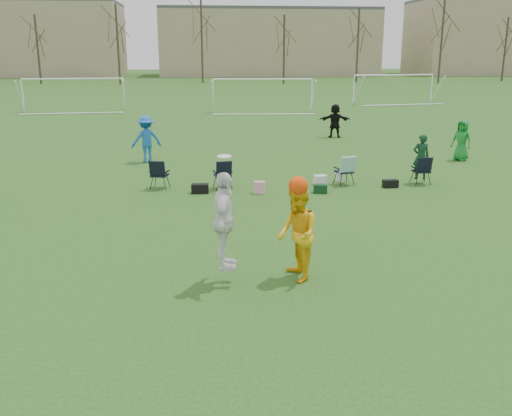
{
  "coord_description": "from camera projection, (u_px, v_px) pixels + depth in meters",
  "views": [
    {
      "loc": [
        -0.81,
        -10.51,
        4.47
      ],
      "look_at": [
        0.36,
        1.01,
        1.25
      ],
      "focal_mm": 40.0,
      "sensor_mm": 36.0,
      "label": 1
    }
  ],
  "objects": [
    {
      "name": "goal_mid",
      "position": [
        263.0,
        86.0,
        41.9
      ],
      "size": [
        7.4,
        0.63,
        2.46
      ],
      "rotation": [
        0.0,
        0.0,
        -0.07
      ],
      "color": "white",
      "rests_on": "ground"
    },
    {
      "name": "sideline_setup",
      "position": [
        312.0,
        171.0,
        19.26
      ],
      "size": [
        9.58,
        1.95,
        1.71
      ],
      "color": "#0F371F",
      "rests_on": "ground"
    },
    {
      "name": "ground",
      "position": [
        243.0,
        282.0,
        11.35
      ],
      "size": [
        260.0,
        260.0,
        0.0
      ],
      "primitive_type": "plane",
      "color": "#264D18",
      "rests_on": "ground"
    },
    {
      "name": "center_contest",
      "position": [
        266.0,
        228.0,
        11.11
      ],
      "size": [
        2.17,
        1.2,
        2.59
      ],
      "color": "white",
      "rests_on": "ground"
    },
    {
      "name": "goal_right",
      "position": [
        394.0,
        81.0,
        48.82
      ],
      "size": [
        7.35,
        1.14,
        2.46
      ],
      "rotation": [
        0.0,
        0.0,
        0.14
      ],
      "color": "white",
      "rests_on": "ground"
    },
    {
      "name": "fielder_black",
      "position": [
        335.0,
        121.0,
        29.98
      ],
      "size": [
        1.67,
        0.72,
        1.75
      ],
      "primitive_type": "imported",
      "rotation": [
        0.0,
        0.0,
        3.02
      ],
      "color": "black",
      "rests_on": "ground"
    },
    {
      "name": "tree_line",
      "position": [
        204.0,
        45.0,
        76.96
      ],
      "size": [
        110.28,
        3.28,
        11.4
      ],
      "color": "#382B21",
      "rests_on": "ground"
    },
    {
      "name": "goal_left",
      "position": [
        73.0,
        85.0,
        42.46
      ],
      "size": [
        7.39,
        0.76,
        2.46
      ],
      "rotation": [
        0.0,
        0.0,
        0.09
      ],
      "color": "white",
      "rests_on": "ground"
    },
    {
      "name": "building_row",
      "position": [
        238.0,
        41.0,
        102.43
      ],
      "size": [
        126.0,
        16.0,
        13.0
      ],
      "color": "tan",
      "rests_on": "ground"
    },
    {
      "name": "fielder_blue",
      "position": [
        146.0,
        139.0,
        23.3
      ],
      "size": [
        1.4,
        1.09,
        1.9
      ],
      "primitive_type": "imported",
      "rotation": [
        0.0,
        0.0,
        3.49
      ],
      "color": "blue",
      "rests_on": "ground"
    },
    {
      "name": "fielder_green_far",
      "position": [
        462.0,
        140.0,
        23.67
      ],
      "size": [
        0.94,
        0.98,
        1.69
      ],
      "primitive_type": "imported",
      "rotation": [
        0.0,
        0.0,
        -0.89
      ],
      "color": "#157B2A",
      "rests_on": "ground"
    }
  ]
}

